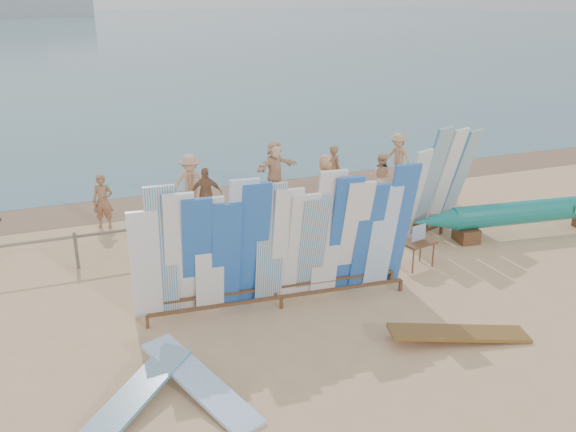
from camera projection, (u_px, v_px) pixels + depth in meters
name	position (u px, v px, depth m)	size (l,w,h in m)	color
ground	(278.00, 294.00, 13.35)	(160.00, 160.00, 0.00)	tan
ocean	(61.00, 25.00, 125.33)	(320.00, 240.00, 0.02)	slate
wet_sand_strip	(200.00, 197.00, 19.65)	(40.00, 2.60, 0.01)	#826149
fence	(238.00, 222.00, 15.76)	(12.08, 0.08, 0.90)	gray
main_surfboard_rack	(278.00, 246.00, 12.48)	(5.96, 1.22, 2.94)	brown
side_surfboard_rack	(438.00, 184.00, 16.39)	(2.76, 1.60, 3.01)	brown
outrigger_canoe	(531.00, 213.00, 16.39)	(6.94, 1.38, 0.98)	brown
vendor_table	(417.00, 253.00, 14.54)	(0.91, 0.73, 1.07)	brown
flat_board_a	(200.00, 393.00, 10.04)	(0.56, 2.70, 0.07)	#98C2F4
flat_board_e	(132.00, 410.00, 9.62)	(0.56, 2.70, 0.07)	silver
flat_board_c	(458.00, 340.00, 11.56)	(0.56, 2.70, 0.07)	brown
beach_chair_left	(270.00, 217.00, 17.16)	(0.56, 0.58, 0.88)	red
beach_chair_right	(278.00, 216.00, 17.25)	(0.58, 0.60, 0.89)	red
stroller	(279.00, 215.00, 16.76)	(0.87, 1.00, 1.15)	red
beachgoer_4	(206.00, 194.00, 17.55)	(0.90, 0.39, 1.53)	#8C6042
beachgoer_10	(449.00, 172.00, 19.01)	(1.11, 0.48, 1.89)	#8C6042
beachgoer_8	(381.00, 177.00, 19.08)	(0.76, 0.36, 1.56)	beige
beachgoer_7	(334.00, 170.00, 19.72)	(0.60, 0.33, 1.63)	#8C6042
beachgoer_1	(103.00, 202.00, 16.84)	(0.56, 0.31, 1.55)	#8C6042
beachgoer_6	(325.00, 181.00, 18.55)	(0.80, 0.38, 1.64)	tan
beachgoer_5	(275.00, 168.00, 19.69)	(1.63, 0.53, 1.76)	beige
beachgoer_9	(398.00, 156.00, 21.31)	(1.06, 0.44, 1.65)	tan
beachgoer_3	(191.00, 183.00, 18.09)	(1.14, 0.47, 1.76)	tan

